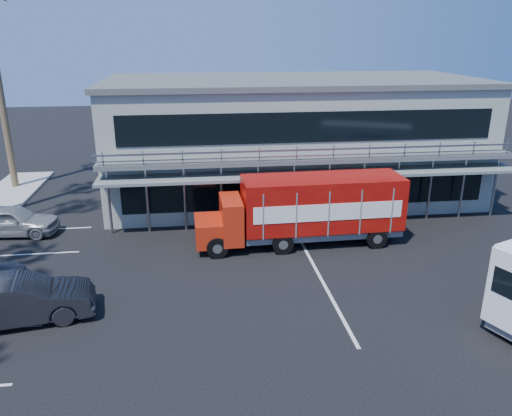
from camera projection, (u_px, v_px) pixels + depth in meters
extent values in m
plane|color=black|center=(288.00, 321.00, 18.03)|extent=(120.00, 120.00, 0.00)
cube|color=#949B8E|center=(291.00, 140.00, 31.28)|extent=(22.00, 10.00, 7.00)
cube|color=#515454|center=(293.00, 80.00, 30.08)|extent=(22.40, 10.40, 0.30)
cube|color=#515454|center=(312.00, 160.00, 26.00)|extent=(22.00, 1.20, 0.25)
cube|color=gray|center=(315.00, 153.00, 25.32)|extent=(22.00, 0.08, 0.90)
cube|color=slate|center=(313.00, 174.00, 25.95)|extent=(22.00, 1.80, 0.15)
cube|color=black|center=(308.00, 193.00, 27.20)|extent=(20.00, 0.06, 1.60)
cube|color=black|center=(311.00, 127.00, 26.02)|extent=(20.00, 0.06, 1.60)
cylinder|color=brown|center=(1.00, 97.00, 31.56)|extent=(0.44, 0.44, 12.00)
cube|color=#B4230E|center=(209.00, 231.00, 23.71)|extent=(1.39, 2.19, 1.15)
cube|color=#B4230E|center=(231.00, 219.00, 23.69)|extent=(1.01, 2.42, 2.02)
cube|color=black|center=(231.00, 208.00, 23.50)|extent=(0.09, 2.04, 0.67)
cube|color=#9B1209|center=(322.00, 202.00, 24.10)|extent=(7.73, 2.57, 2.50)
cube|color=slate|center=(321.00, 231.00, 24.59)|extent=(7.73, 2.21, 0.29)
cube|color=white|center=(329.00, 212.00, 23.00)|extent=(7.07, 0.18, 0.82)
cube|color=white|center=(315.00, 196.00, 25.26)|extent=(7.07, 0.18, 0.82)
cylinder|color=black|center=(217.00, 248.00, 22.92)|extent=(1.00, 0.30, 1.00)
cylinder|color=black|center=(214.00, 231.00, 24.89)|extent=(1.00, 0.30, 1.00)
cylinder|color=black|center=(283.00, 244.00, 23.35)|extent=(1.00, 0.30, 1.00)
cylinder|color=black|center=(275.00, 228.00, 25.32)|extent=(1.00, 0.30, 1.00)
cylinder|color=black|center=(377.00, 238.00, 24.00)|extent=(1.00, 0.30, 1.00)
cylinder|color=black|center=(362.00, 223.00, 25.97)|extent=(1.00, 0.30, 1.00)
cylinder|color=black|center=(501.00, 314.00, 17.56)|extent=(0.96, 0.61, 0.92)
imported|color=black|center=(20.00, 300.00, 17.73)|extent=(5.33, 2.63, 1.68)
imported|color=gray|center=(12.00, 221.00, 25.49)|extent=(4.72, 2.26, 1.56)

